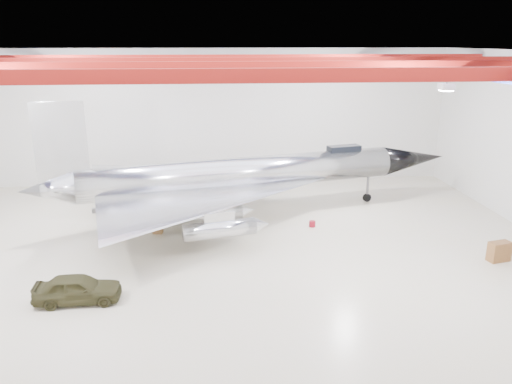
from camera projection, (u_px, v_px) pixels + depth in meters
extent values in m
plane|color=beige|center=(210.00, 253.00, 28.31)|extent=(40.00, 40.00, 0.00)
plane|color=silver|center=(207.00, 117.00, 41.00)|extent=(40.00, 0.00, 40.00)
plane|color=#0A0F38|center=(204.00, 52.00, 25.11)|extent=(40.00, 40.00, 0.00)
cube|color=maroon|center=(204.00, 76.00, 16.72)|extent=(39.50, 0.25, 0.50)
cube|color=maroon|center=(204.00, 67.00, 22.43)|extent=(39.50, 0.25, 0.50)
cube|color=maroon|center=(205.00, 62.00, 28.15)|extent=(39.50, 0.25, 0.50)
cube|color=maroon|center=(205.00, 58.00, 33.86)|extent=(39.50, 0.25, 0.50)
cube|color=#0C164B|center=(431.00, 69.00, 26.50)|extent=(0.25, 29.50, 0.40)
cube|color=silver|center=(446.00, 87.00, 20.71)|extent=(0.55, 0.55, 0.25)
cube|color=silver|center=(40.00, 72.00, 30.27)|extent=(0.55, 0.55, 0.25)
cube|color=silver|center=(361.00, 71.00, 32.14)|extent=(0.55, 0.55, 0.25)
cylinder|color=silver|center=(243.00, 173.00, 33.55)|extent=(21.38, 6.89, 2.14)
cone|color=black|center=(413.00, 159.00, 37.63)|extent=(5.70, 3.29, 2.14)
cone|color=silver|center=(47.00, 190.00, 29.80)|extent=(3.61, 2.81, 2.14)
cube|color=silver|center=(60.00, 143.00, 29.32)|extent=(2.95, 0.80, 4.82)
cube|color=black|center=(344.00, 149.00, 35.51)|extent=(2.49, 1.36, 0.54)
cylinder|color=silver|center=(220.00, 230.00, 27.66)|extent=(4.19, 1.85, 0.96)
cylinder|color=silver|center=(209.00, 214.00, 30.09)|extent=(4.19, 1.85, 0.96)
cylinder|color=silver|center=(188.00, 186.00, 35.93)|extent=(4.19, 1.85, 0.96)
cylinder|color=silver|center=(181.00, 177.00, 38.36)|extent=(4.19, 1.85, 0.96)
cylinder|color=#59595B|center=(367.00, 189.00, 37.08)|extent=(0.19, 0.19, 1.93)
cylinder|color=black|center=(367.00, 198.00, 37.27)|extent=(0.64, 0.36, 0.60)
cylinder|color=#59595B|center=(190.00, 222.00, 30.41)|extent=(0.19, 0.19, 1.93)
cylinder|color=black|center=(190.00, 232.00, 30.60)|extent=(0.64, 0.36, 0.60)
cylinder|color=#59595B|center=(175.00, 197.00, 35.27)|extent=(0.19, 0.19, 1.93)
cylinder|color=black|center=(175.00, 206.00, 35.47)|extent=(0.64, 0.36, 0.60)
imported|color=#35331A|center=(78.00, 289.00, 22.81)|extent=(3.96, 1.69, 1.33)
cube|color=brown|center=(499.00, 251.00, 27.13)|extent=(1.30, 0.84, 1.10)
cube|color=olive|center=(158.00, 230.00, 31.16)|extent=(0.64, 0.55, 0.40)
cube|color=maroon|center=(146.00, 201.00, 36.96)|extent=(0.57, 0.49, 0.35)
cylinder|color=#59595B|center=(214.00, 219.00, 32.93)|extent=(0.52, 0.52, 0.46)
cube|color=olive|center=(229.00, 203.00, 36.24)|extent=(0.75, 0.66, 0.45)
cube|color=#59595B|center=(95.00, 211.00, 34.89)|extent=(0.47, 0.40, 0.29)
cylinder|color=maroon|center=(312.00, 224.00, 32.26)|extent=(0.54, 0.54, 0.37)
cube|color=olive|center=(235.00, 226.00, 31.86)|extent=(0.50, 0.41, 0.34)
cylinder|color=#59595B|center=(213.00, 200.00, 37.02)|extent=(0.45, 0.45, 0.36)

